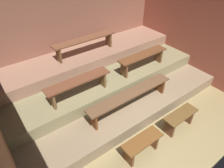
{
  "coord_description": "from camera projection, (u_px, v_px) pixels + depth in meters",
  "views": [
    {
      "loc": [
        -2.45,
        -0.92,
        3.53
      ],
      "look_at": [
        -0.16,
        2.15,
        0.65
      ],
      "focal_mm": 31.87,
      "sensor_mm": 36.0,
      "label": 1
    }
  ],
  "objects": [
    {
      "name": "ground",
      "position": [
        120.0,
        105.0,
        5.2
      ],
      "size": [
        6.09,
        4.85,
        0.08
      ],
      "primitive_type": "cube",
      "color": "olive"
    },
    {
      "name": "wall_back",
      "position": [
        76.0,
        31.0,
        5.69
      ],
      "size": [
        6.09,
        0.06,
        2.67
      ],
      "primitive_type": "cube",
      "color": "brown",
      "rests_on": "ground"
    },
    {
      "name": "wall_right",
      "position": [
        194.0,
        31.0,
        5.65
      ],
      "size": [
        0.06,
        4.85,
        2.67
      ],
      "primitive_type": "cube",
      "color": "brown",
      "rests_on": "ground"
    },
    {
      "name": "platform_lower",
      "position": [
        108.0,
        89.0,
        5.43
      ],
      "size": [
        5.29,
        2.99,
        0.3
      ],
      "primitive_type": "cube",
      "color": "#79644B",
      "rests_on": "ground"
    },
    {
      "name": "platform_middle",
      "position": [
        98.0,
        73.0,
        5.53
      ],
      "size": [
        5.29,
        2.11,
        0.3
      ],
      "primitive_type": "cube",
      "color": "olive",
      "rests_on": "platform_lower"
    },
    {
      "name": "platform_upper",
      "position": [
        88.0,
        56.0,
        5.66
      ],
      "size": [
        5.29,
        1.12,
        0.3
      ],
      "primitive_type": "cube",
      "color": "#87614C",
      "rests_on": "platform_middle"
    },
    {
      "name": "bench_floor_left",
      "position": [
        142.0,
        144.0,
        3.82
      ],
      "size": [
        0.85,
        0.3,
        0.43
      ],
      "color": "brown",
      "rests_on": "ground"
    },
    {
      "name": "bench_floor_right",
      "position": [
        180.0,
        118.0,
        4.37
      ],
      "size": [
        0.85,
        0.3,
        0.43
      ],
      "color": "#543A1D",
      "rests_on": "ground"
    },
    {
      "name": "bench_lower_center",
      "position": [
        131.0,
        95.0,
        4.44
      ],
      "size": [
        2.23,
        0.3,
        0.43
      ],
      "color": "brown",
      "rests_on": "platform_lower"
    },
    {
      "name": "bench_middle_left",
      "position": [
        79.0,
        83.0,
        4.32
      ],
      "size": [
        1.5,
        0.3,
        0.43
      ],
      "color": "brown",
      "rests_on": "platform_middle"
    },
    {
      "name": "bench_middle_right",
      "position": [
        143.0,
        57.0,
        5.24
      ],
      "size": [
        1.5,
        0.3,
        0.43
      ],
      "color": "brown",
      "rests_on": "platform_middle"
    },
    {
      "name": "bench_upper_center",
      "position": [
        85.0,
        42.0,
        5.3
      ],
      "size": [
        1.8,
        0.3,
        0.43
      ],
      "color": "brown",
      "rests_on": "platform_upper"
    }
  ]
}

